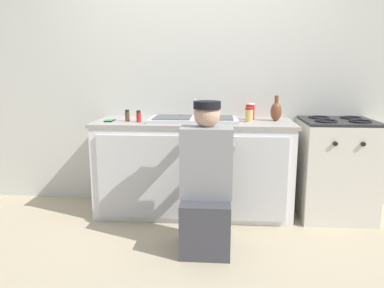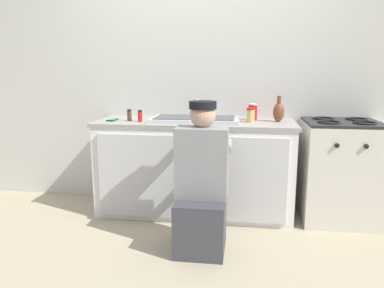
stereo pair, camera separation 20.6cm
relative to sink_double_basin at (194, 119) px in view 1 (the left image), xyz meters
The scene contains 13 objects.
ground_plane 0.94m from the sink_double_basin, 90.00° to the right, with size 12.00×12.00×0.00m, color tan.
back_wall 0.50m from the sink_double_basin, 90.00° to the left, with size 6.00×0.10×2.50m, color silver.
counter_cabinet 0.47m from the sink_double_basin, 90.00° to the right, with size 1.76×0.62×0.83m.
countertop 0.04m from the sink_double_basin, 90.00° to the right, with size 1.80×0.62×0.03m, color #9E9993.
sink_double_basin is the anchor object (origin of this frame).
stove_range 1.36m from the sink_double_basin, ahead, with size 0.63×0.62×0.90m.
plumber_person 0.85m from the sink_double_basin, 78.76° to the right, with size 0.42×0.61×1.10m.
soda_cup_red 0.54m from the sink_double_basin, 14.68° to the left, with size 0.08×0.08×0.15m.
spice_bottle_pepper 0.60m from the sink_double_basin, behind, with size 0.04×0.04×0.10m.
spice_bottle_red 0.50m from the sink_double_basin, 166.51° to the right, with size 0.04×0.04×0.10m.
condiment_jar 0.50m from the sink_double_basin, ahead, with size 0.07×0.07×0.13m.
cell_phone 0.76m from the sink_double_basin, behind, with size 0.07×0.14×0.01m.
vase_decorative 0.75m from the sink_double_basin, ahead, with size 0.10×0.10×0.23m.
Camera 1 is at (0.24, -3.07, 1.33)m, focal length 35.00 mm.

